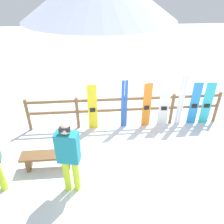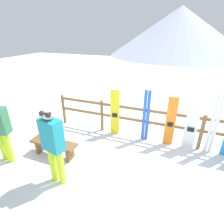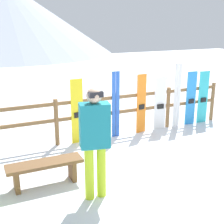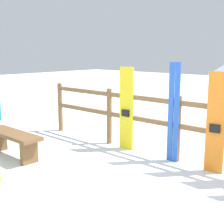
{
  "view_description": "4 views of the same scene",
  "coord_description": "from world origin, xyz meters",
  "px_view_note": "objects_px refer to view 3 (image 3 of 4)",
  "views": [
    {
      "loc": [
        -0.92,
        -3.87,
        4.09
      ],
      "look_at": [
        -0.5,
        0.98,
        1.11
      ],
      "focal_mm": 35.0,
      "sensor_mm": 36.0,
      "label": 1
    },
    {
      "loc": [
        0.63,
        -2.8,
        3.09
      ],
      "look_at": [
        -0.85,
        1.15,
        1.13
      ],
      "focal_mm": 28.0,
      "sensor_mm": 36.0,
      "label": 2
    },
    {
      "loc": [
        -3.13,
        -4.62,
        2.75
      ],
      "look_at": [
        -0.55,
        1.0,
        0.92
      ],
      "focal_mm": 50.0,
      "sensor_mm": 36.0,
      "label": 3
    },
    {
      "loc": [
        2.49,
        -2.38,
        1.76
      ],
      "look_at": [
        -0.61,
        1.03,
        0.87
      ],
      "focal_mm": 50.0,
      "sensor_mm": 36.0,
      "label": 4
    }
  ],
  "objects_px": {
    "person_teal": "(95,136)",
    "snowboard_yellow": "(77,112)",
    "snowboard_orange": "(141,104)",
    "snowboard_white": "(160,104)",
    "bench": "(45,168)",
    "snowboard_cyan": "(203,97)",
    "ski_pair_white": "(177,96)",
    "ski_pair_blue": "(116,105)",
    "snowboard_blue": "(191,99)"
  },
  "relations": [
    {
      "from": "snowboard_white",
      "to": "ski_pair_white",
      "type": "height_order",
      "value": "ski_pair_white"
    },
    {
      "from": "person_teal",
      "to": "snowboard_yellow",
      "type": "bearing_deg",
      "value": 78.14
    },
    {
      "from": "bench",
      "to": "snowboard_cyan",
      "type": "xyz_separation_m",
      "value": [
        4.76,
        1.63,
        0.39
      ]
    },
    {
      "from": "snowboard_white",
      "to": "bench",
      "type": "bearing_deg",
      "value": -154.18
    },
    {
      "from": "ski_pair_blue",
      "to": "snowboard_orange",
      "type": "relative_size",
      "value": 1.08
    },
    {
      "from": "snowboard_orange",
      "to": "snowboard_blue",
      "type": "bearing_deg",
      "value": -0.0
    },
    {
      "from": "snowboard_white",
      "to": "snowboard_blue",
      "type": "relative_size",
      "value": 0.95
    },
    {
      "from": "snowboard_yellow",
      "to": "snowboard_blue",
      "type": "bearing_deg",
      "value": -0.0
    },
    {
      "from": "snowboard_cyan",
      "to": "snowboard_orange",
      "type": "bearing_deg",
      "value": 180.0
    },
    {
      "from": "person_teal",
      "to": "snowboard_yellow",
      "type": "distance_m",
      "value": 2.42
    },
    {
      "from": "snowboard_orange",
      "to": "snowboard_cyan",
      "type": "height_order",
      "value": "snowboard_orange"
    },
    {
      "from": "snowboard_yellow",
      "to": "ski_pair_white",
      "type": "xyz_separation_m",
      "value": [
        2.75,
        0.0,
        0.1
      ]
    },
    {
      "from": "bench",
      "to": "person_teal",
      "type": "relative_size",
      "value": 0.72
    },
    {
      "from": "person_teal",
      "to": "ski_pair_blue",
      "type": "height_order",
      "value": "person_teal"
    },
    {
      "from": "snowboard_yellow",
      "to": "ski_pair_blue",
      "type": "bearing_deg",
      "value": 0.2
    },
    {
      "from": "person_teal",
      "to": "snowboard_white",
      "type": "bearing_deg",
      "value": 40.76
    },
    {
      "from": "bench",
      "to": "snowboard_blue",
      "type": "distance_m",
      "value": 4.66
    },
    {
      "from": "person_teal",
      "to": "snowboard_yellow",
      "type": "relative_size",
      "value": 1.2
    },
    {
      "from": "snowboard_yellow",
      "to": "snowboard_white",
      "type": "height_order",
      "value": "snowboard_yellow"
    },
    {
      "from": "bench",
      "to": "snowboard_cyan",
      "type": "relative_size",
      "value": 0.9
    },
    {
      "from": "person_teal",
      "to": "snowboard_orange",
      "type": "height_order",
      "value": "person_teal"
    },
    {
      "from": "ski_pair_blue",
      "to": "snowboard_orange",
      "type": "distance_m",
      "value": 0.71
    },
    {
      "from": "snowboard_white",
      "to": "snowboard_yellow",
      "type": "bearing_deg",
      "value": 180.0
    },
    {
      "from": "snowboard_yellow",
      "to": "ski_pair_blue",
      "type": "relative_size",
      "value": 0.94
    },
    {
      "from": "ski_pair_white",
      "to": "snowboard_blue",
      "type": "height_order",
      "value": "ski_pair_white"
    },
    {
      "from": "snowboard_yellow",
      "to": "snowboard_white",
      "type": "relative_size",
      "value": 1.09
    },
    {
      "from": "snowboard_yellow",
      "to": "snowboard_cyan",
      "type": "bearing_deg",
      "value": -0.0
    },
    {
      "from": "bench",
      "to": "snowboard_yellow",
      "type": "bearing_deg",
      "value": 55.05
    },
    {
      "from": "ski_pair_blue",
      "to": "snowboard_white",
      "type": "height_order",
      "value": "ski_pair_blue"
    },
    {
      "from": "ski_pair_blue",
      "to": "snowboard_blue",
      "type": "relative_size",
      "value": 1.1
    },
    {
      "from": "bench",
      "to": "snowboard_white",
      "type": "relative_size",
      "value": 0.94
    },
    {
      "from": "person_teal",
      "to": "ski_pair_white",
      "type": "distance_m",
      "value": 4.01
    },
    {
      "from": "ski_pair_blue",
      "to": "snowboard_blue",
      "type": "height_order",
      "value": "ski_pair_blue"
    },
    {
      "from": "snowboard_orange",
      "to": "snowboard_white",
      "type": "relative_size",
      "value": 1.08
    },
    {
      "from": "snowboard_yellow",
      "to": "snowboard_cyan",
      "type": "height_order",
      "value": "snowboard_yellow"
    },
    {
      "from": "bench",
      "to": "snowboard_yellow",
      "type": "height_order",
      "value": "snowboard_yellow"
    },
    {
      "from": "ski_pair_white",
      "to": "snowboard_yellow",
      "type": "bearing_deg",
      "value": -179.93
    },
    {
      "from": "snowboard_orange",
      "to": "person_teal",
      "type": "bearing_deg",
      "value": -132.75
    },
    {
      "from": "person_teal",
      "to": "snowboard_white",
      "type": "relative_size",
      "value": 1.3
    },
    {
      "from": "snowboard_cyan",
      "to": "snowboard_white",
      "type": "bearing_deg",
      "value": -180.0
    },
    {
      "from": "snowboard_orange",
      "to": "snowboard_blue",
      "type": "relative_size",
      "value": 1.03
    },
    {
      "from": "snowboard_white",
      "to": "ski_pair_white",
      "type": "bearing_deg",
      "value": 0.39
    },
    {
      "from": "snowboard_yellow",
      "to": "snowboard_blue",
      "type": "height_order",
      "value": "snowboard_yellow"
    },
    {
      "from": "person_teal",
      "to": "snowboard_orange",
      "type": "relative_size",
      "value": 1.21
    },
    {
      "from": "bench",
      "to": "snowboard_white",
      "type": "xyz_separation_m",
      "value": [
        3.37,
        1.63,
        0.37
      ]
    },
    {
      "from": "bench",
      "to": "snowboard_cyan",
      "type": "distance_m",
      "value": 5.05
    },
    {
      "from": "snowboard_orange",
      "to": "ski_pair_white",
      "type": "distance_m",
      "value": 1.08
    },
    {
      "from": "person_teal",
      "to": "ski_pair_blue",
      "type": "xyz_separation_m",
      "value": [
        1.46,
        2.35,
        -0.25
      ]
    },
    {
      "from": "snowboard_yellow",
      "to": "bench",
      "type": "bearing_deg",
      "value": -124.95
    },
    {
      "from": "ski_pair_blue",
      "to": "ski_pair_white",
      "type": "bearing_deg",
      "value": 0.0
    }
  ]
}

